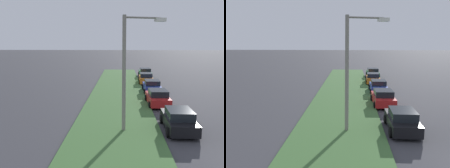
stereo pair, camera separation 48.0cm
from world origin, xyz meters
The scene contains 7 objects.
grass_median centered at (10.00, 7.02, 0.06)m, with size 60.00×6.00×0.12m, color #3D6633.
parked_car_black centered at (5.26, 2.79, 0.72)m, with size 4.31×2.04×1.47m.
parked_car_red centered at (12.01, 3.24, 0.72)m, with size 4.35×2.11×1.47m.
parked_car_blue centered at (17.83, 3.09, 0.72)m, with size 4.31×2.05×1.47m.
parked_car_orange centered at (24.13, 3.18, 0.72)m, with size 4.37×2.16×1.47m.
parked_car_green centered at (30.52, 2.70, 0.72)m, with size 4.34×2.09×1.47m.
streetlight centered at (4.99, 6.13, 4.39)m, with size 1.09×2.80×7.50m.
Camera 2 is at (-11.10, 6.17, 5.94)m, focal length 40.60 mm.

